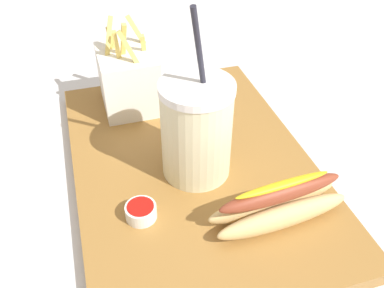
# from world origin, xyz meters

# --- Properties ---
(ground_plane) EXTENTS (2.40, 2.40, 0.02)m
(ground_plane) POSITION_xyz_m (0.00, 0.00, -0.01)
(ground_plane) COLOR silver
(food_tray) EXTENTS (0.49, 0.33, 0.02)m
(food_tray) POSITION_xyz_m (0.00, 0.00, 0.01)
(food_tray) COLOR olive
(food_tray) RESTS_ON ground_plane
(soda_cup) EXTENTS (0.10, 0.10, 0.24)m
(soda_cup) POSITION_xyz_m (0.02, -0.00, 0.09)
(soda_cup) COLOR beige
(soda_cup) RESTS_ON food_tray
(fries_basket) EXTENTS (0.11, 0.09, 0.15)m
(fries_basket) POSITION_xyz_m (-0.17, -0.06, 0.07)
(fries_basket) COLOR white
(fries_basket) RESTS_ON food_tray
(hot_dog_1) EXTENTS (0.07, 0.18, 0.06)m
(hot_dog_1) POSITION_xyz_m (0.13, 0.07, 0.04)
(hot_dog_1) COLOR #DBB775
(hot_dog_1) RESTS_ON food_tray
(ketchup_cup_1) EXTENTS (0.04, 0.04, 0.02)m
(ketchup_cup_1) POSITION_xyz_m (0.08, -0.09, 0.03)
(ketchup_cup_1) COLOR white
(ketchup_cup_1) RESTS_ON food_tray
(ketchup_cup_2) EXTENTS (0.04, 0.04, 0.02)m
(ketchup_cup_2) POSITION_xyz_m (-0.20, 0.06, 0.03)
(ketchup_cup_2) COLOR white
(ketchup_cup_2) RESTS_ON food_tray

